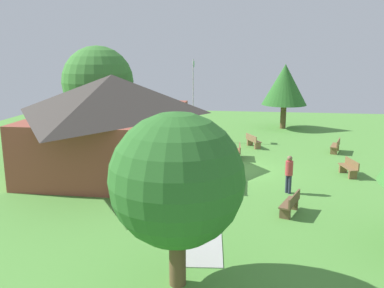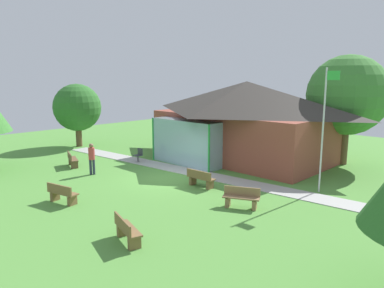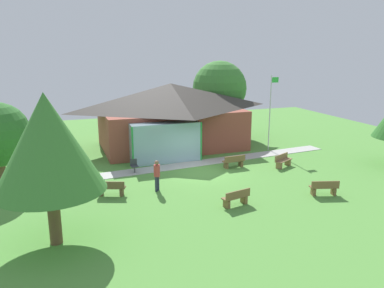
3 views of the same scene
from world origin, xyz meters
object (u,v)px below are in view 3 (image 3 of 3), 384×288
(bench_mid_left, at_px, (111,189))
(bench_mid_right, at_px, (283,161))
(pavilion, at_px, (171,115))
(flagpole, at_px, (270,110))
(bench_front_center, at_px, (236,198))
(tree_lawn_corner, at_px, (48,143))
(bench_front_right, at_px, (324,188))
(bench_rear_near_path, at_px, (234,162))
(tree_behind_pavilion_right, at_px, (219,88))
(visitor_strolling_lawn, at_px, (157,173))
(patio_chair_west, at_px, (134,166))

(bench_mid_left, xyz_separation_m, bench_mid_right, (11.48, 1.41, 0.00))
(pavilion, height_order, flagpole, flagpole)
(bench_front_center, height_order, tree_lawn_corner, tree_lawn_corner)
(flagpole, bearing_deg, bench_front_right, -103.11)
(bench_rear_near_path, bearing_deg, tree_behind_pavilion_right, 69.32)
(bench_front_right, height_order, tree_lawn_corner, tree_lawn_corner)
(bench_mid_right, bearing_deg, flagpole, -134.99)
(bench_front_right, xyz_separation_m, visitor_strolling_lawn, (-8.22, 3.63, 0.62))
(bench_mid_left, relative_size, patio_chair_west, 1.81)
(tree_lawn_corner, bearing_deg, bench_front_center, 6.69)
(bench_front_center, distance_m, bench_rear_near_path, 6.38)
(bench_front_center, relative_size, patio_chair_west, 1.81)
(flagpole, relative_size, bench_rear_near_path, 3.76)
(visitor_strolling_lawn, bearing_deg, bench_front_center, 92.62)
(flagpole, height_order, bench_front_right, flagpole)
(pavilion, bearing_deg, flagpole, -26.17)
(bench_mid_left, bearing_deg, tree_behind_pavilion_right, 66.96)
(bench_mid_left, bearing_deg, bench_front_right, 1.39)
(flagpole, xyz_separation_m, bench_front_right, (-2.19, -9.38, -2.75))
(bench_front_right, bearing_deg, tree_behind_pavilion_right, 104.01)
(bench_rear_near_path, xyz_separation_m, patio_chair_west, (-6.39, 1.15, 0.01))
(flagpole, bearing_deg, visitor_strolling_lawn, -151.06)
(flagpole, xyz_separation_m, patio_chair_west, (-10.95, -2.13, -2.74))
(bench_mid_right, bearing_deg, pavilion, -80.76)
(pavilion, relative_size, bench_mid_right, 7.57)
(bench_mid_left, xyz_separation_m, tree_lawn_corner, (-2.83, -4.45, 3.74))
(pavilion, bearing_deg, tree_behind_pavilion_right, 28.54)
(bench_mid_left, height_order, bench_front_right, same)
(bench_mid_left, bearing_deg, tree_lawn_corner, -101.72)
(bench_mid_right, height_order, tree_behind_pavilion_right, tree_behind_pavilion_right)
(bench_front_right, bearing_deg, visitor_strolling_lawn, 172.83)
(pavilion, bearing_deg, bench_mid_left, -123.83)
(tree_lawn_corner, xyz_separation_m, tree_behind_pavilion_right, (14.26, 16.38, 0.07))
(flagpole, height_order, visitor_strolling_lawn, flagpole)
(flagpole, bearing_deg, patio_chair_west, -168.98)
(tree_lawn_corner, height_order, tree_behind_pavilion_right, tree_behind_pavilion_right)
(bench_front_center, relative_size, bench_mid_left, 1.00)
(flagpole, relative_size, bench_front_center, 3.67)
(bench_mid_right, xyz_separation_m, visitor_strolling_lawn, (-8.99, -1.54, 0.62))
(pavilion, xyz_separation_m, bench_mid_left, (-6.03, -9.00, -2.20))
(bench_mid_left, height_order, bench_rear_near_path, same)
(tree_lawn_corner, bearing_deg, visitor_strolling_lawn, 39.11)
(pavilion, xyz_separation_m, tree_behind_pavilion_right, (5.40, 2.94, 1.61))
(bench_front_center, relative_size, bench_front_right, 1.00)
(flagpole, bearing_deg, bench_rear_near_path, -144.22)
(bench_mid_right, relative_size, tree_lawn_corner, 0.25)
(bench_rear_near_path, xyz_separation_m, tree_behind_pavilion_right, (3.10, 9.59, 3.81))
(bench_front_center, height_order, patio_chair_west, patio_chair_west)
(pavilion, height_order, bench_front_center, pavilion)
(patio_chair_west, height_order, tree_lawn_corner, tree_lawn_corner)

